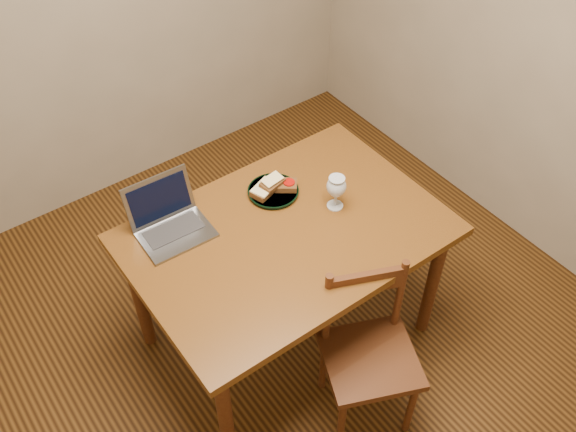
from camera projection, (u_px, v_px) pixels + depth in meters
floor at (276, 356)px, 3.12m from camera, size 3.20×3.20×0.02m
right_wall at (565, 11)px, 2.86m from camera, size 0.02×3.20×2.60m
table at (287, 245)px, 2.74m from camera, size 1.30×0.90×0.74m
chair at (370, 348)px, 2.63m from camera, size 0.49×0.48×0.41m
plate at (273, 192)px, 2.84m from camera, size 0.23×0.23×0.02m
sandwich_cheese at (265, 189)px, 2.81m from camera, size 0.14×0.11×0.04m
sandwich_tomato at (283, 184)px, 2.83m from camera, size 0.15×0.14×0.04m
sandwich_top at (272, 182)px, 2.80m from camera, size 0.12×0.09×0.03m
milk_glass at (336, 192)px, 2.73m from camera, size 0.09×0.09×0.17m
laptop at (168, 218)px, 2.66m from camera, size 0.30×0.28×0.21m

